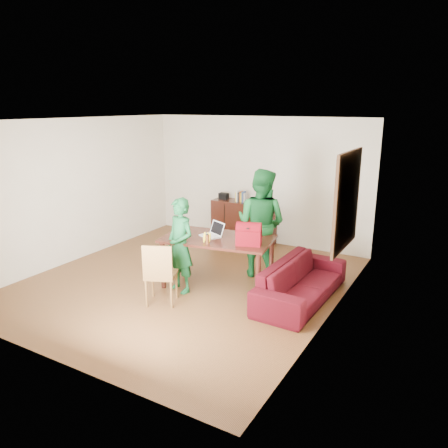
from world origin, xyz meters
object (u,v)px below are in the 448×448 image
Objects in this scene: person_near at (180,245)px; person_far at (261,223)px; chair at (161,285)px; bottle at (207,239)px; red_bag at (249,236)px; laptop at (210,234)px; table at (218,244)px; sofa at (301,281)px.

person_far is (0.81, 1.26, 0.18)m from person_near.
bottle is (0.42, 0.66, 0.63)m from chair.
bottle is (-0.39, -1.14, -0.04)m from person_far.
chair is 1.00m from bottle.
chair is at bearing -155.04° from red_bag.
red_bag is at bearing 105.95° from person_far.
person_near is at bearing -94.40° from laptop.
laptop is 0.76m from red_bag.
laptop is at bearing 115.90° from bottle.
table is 0.66m from red_bag.
person_far is 4.76× the size of laptop.
laptop is at bearing 176.96° from table.
person_far reaches higher than person_near.
table is 5.00× the size of red_bag.
red_bag is (1.01, 0.41, 0.20)m from person_near.
red_bag is at bearing 25.98° from bottle.
red_bag is at bearing 19.41° from chair.
chair is 2.53× the size of red_bag.
bottle is 0.65m from red_bag.
red_bag reaches higher than sofa.
person_near is at bearing 111.47° from sofa.
person_near is 9.31× the size of bottle.
sofa is (1.55, 0.17, -0.58)m from laptop.
red_bag is (1.00, 0.94, 0.69)m from chair.
chair reaches higher than sofa.
person_far is 1.20m from bottle.
person_near is (-0.01, 0.53, 0.48)m from chair.
person_far reaches higher than sofa.
laptop is 2.41× the size of bottle.
table is 0.94× the size of sofa.
person_far is (0.41, 0.77, 0.23)m from table.
chair is at bearing 125.00° from sofa.
person_near reaches higher than sofa.
laptop is 0.20× the size of sofa.
person_far reaches higher than red_bag.
laptop reaches higher than table.
bottle is at bearing 33.61° from chair.
table is at bearing 68.55° from person_near.
person_far is 0.93× the size of sofa.
table is at bearing 153.93° from red_bag.
laptop reaches higher than sofa.
person_near is 0.55m from laptop.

